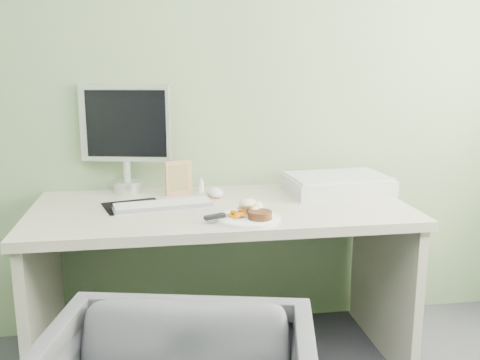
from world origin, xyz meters
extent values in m
plane|color=#69835C|center=(0.00, 2.00, 1.35)|extent=(3.50, 0.00, 3.50)
cube|color=beige|center=(0.00, 1.62, 0.71)|extent=(1.60, 0.75, 0.04)
cube|color=#AAA491|center=(-0.76, 1.62, 0.34)|extent=(0.04, 0.70, 0.69)
cube|color=#AAA491|center=(0.76, 1.62, 0.34)|extent=(0.04, 0.70, 0.69)
cylinder|color=white|center=(0.08, 1.39, 0.74)|extent=(0.25, 0.25, 0.01)
cylinder|color=black|center=(0.12, 1.36, 0.76)|extent=(0.12, 0.12, 0.03)
ellipsoid|color=tan|center=(0.10, 1.45, 0.77)|extent=(0.13, 0.11, 0.06)
cube|color=orange|center=(0.03, 1.38, 0.76)|extent=(0.06, 0.06, 0.04)
cube|color=silver|center=(0.05, 1.42, 0.75)|extent=(0.13, 0.07, 0.01)
cube|color=black|center=(-0.05, 1.37, 0.76)|extent=(0.09, 0.06, 0.02)
cube|color=black|center=(-0.37, 1.66, 0.73)|extent=(0.29, 0.27, 0.00)
cube|color=white|center=(-0.25, 1.61, 0.75)|extent=(0.42, 0.18, 0.02)
ellipsoid|color=white|center=(-0.01, 1.78, 0.75)|extent=(0.08, 0.13, 0.04)
cube|color=#AA8C4F|center=(-0.17, 1.85, 0.81)|extent=(0.13, 0.06, 0.16)
cylinder|color=white|center=(-0.06, 1.88, 0.76)|extent=(0.03, 0.03, 0.05)
cone|color=#93C8EB|center=(-0.06, 1.88, 0.79)|extent=(0.02, 0.02, 0.02)
cube|color=#B6B8BD|center=(0.57, 1.77, 0.77)|extent=(0.49, 0.35, 0.07)
cylinder|color=silver|center=(-0.40, 1.92, 0.76)|extent=(0.13, 0.13, 0.06)
cylinder|color=silver|center=(-0.40, 1.92, 0.83)|extent=(0.03, 0.03, 0.09)
cube|color=silver|center=(-0.40, 1.94, 1.06)|extent=(0.42, 0.13, 0.35)
cube|color=black|center=(-0.40, 1.92, 1.06)|extent=(0.36, 0.08, 0.31)
camera|label=1|loc=(-0.27, -0.58, 1.33)|focal=40.00mm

